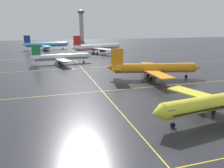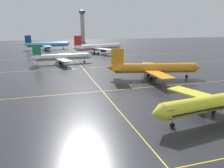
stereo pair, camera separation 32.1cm
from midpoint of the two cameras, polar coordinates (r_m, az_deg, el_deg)
name	(u,v)px [view 1 (the left image)]	position (r m, az deg, el deg)	size (l,w,h in m)	color
ground_plane	(163,161)	(34.36, 13.11, -19.23)	(600.00, 600.00, 0.00)	#28282D
airliner_front_gate	(220,102)	(51.30, 26.48, -4.20)	(33.91, 29.05, 10.54)	yellow
airliner_second_row	(153,68)	(82.60, 10.81, 4.14)	(35.81, 30.44, 11.22)	orange
airliner_third_row	(62,57)	(116.16, -13.22, 6.93)	(32.60, 28.04, 10.13)	white
airliner_far_left_stand	(97,47)	(157.71, -3.94, 9.69)	(40.57, 34.66, 12.90)	white
airliner_far_right_stand	(46,45)	(191.67, -17.09, 9.92)	(38.08, 32.85, 11.85)	#5BB7E5
taxiway_markings	(90,77)	(83.94, -5.96, 1.82)	(167.85, 170.29, 0.01)	yellow
control_tower	(81,23)	(293.50, -8.15, 15.71)	(8.82, 8.82, 39.88)	#ADA89E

